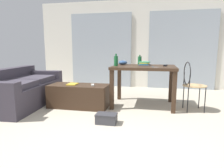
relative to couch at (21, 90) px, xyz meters
name	(u,v)px	position (x,y,z in m)	size (l,w,h in m)	color
ground_plane	(130,108)	(2.08, 0.22, -0.29)	(8.92, 8.92, 0.00)	#B2A893
wall_back	(140,44)	(2.08, 2.48, 0.92)	(5.87, 0.10, 2.42)	silver
curtains	(140,50)	(2.08, 2.39, 0.75)	(4.01, 0.03, 2.08)	#99A3AD
couch	(21,90)	(0.00, 0.00, 0.00)	(0.99, 1.88, 0.70)	#38333D
coffee_table	(79,96)	(1.13, 0.11, -0.08)	(1.09, 0.50, 0.42)	#382619
craft_table	(144,72)	(2.30, 0.47, 0.37)	(1.17, 0.88, 0.76)	#382619
wire_chair	(191,81)	(3.13, 0.30, 0.24)	(0.40, 0.42, 0.86)	tan
bottle_near	(116,61)	(1.79, 0.35, 0.57)	(0.07, 0.07, 0.23)	#195B2D
bottle_far	(140,60)	(2.20, 0.83, 0.56)	(0.08, 0.08, 0.20)	#195B2D
bowl	(123,62)	(1.86, 0.73, 0.51)	(0.18, 0.18, 0.08)	#2D4C7A
book_stack	(144,64)	(2.30, 0.55, 0.51)	(0.23, 0.29, 0.07)	#4C4C51
tv_remote_on_table	(165,65)	(2.70, 0.50, 0.48)	(0.04, 0.15, 0.03)	black
scissors	(154,67)	(2.50, 0.24, 0.47)	(0.12, 0.10, 0.00)	#9EA0A5
tv_remote_primary	(93,85)	(1.41, 0.09, 0.14)	(0.05, 0.17, 0.02)	#B7B7B2
magazine	(72,84)	(1.01, 0.11, 0.14)	(0.16, 0.23, 0.02)	gold
shoebox	(106,118)	(1.84, -0.63, -0.22)	(0.30, 0.21, 0.14)	#38383D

